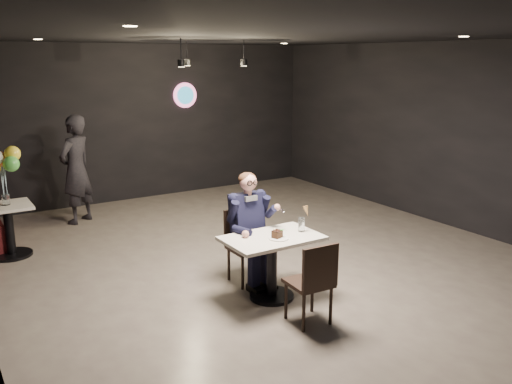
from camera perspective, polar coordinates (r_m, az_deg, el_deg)
floor at (r=7.38m, az=2.01°, el=-7.79°), size 9.00×9.00×0.00m
wall_sign at (r=11.18m, az=-7.49°, el=10.07°), size 0.50×0.06×0.50m
pendant_lights at (r=8.59m, az=-5.56°, el=14.86°), size 1.40×1.20×0.36m
main_table at (r=6.33m, az=1.68°, el=-7.94°), size 1.10×0.70×0.75m
chair_far at (r=6.73m, az=-0.92°, el=-5.79°), size 0.42×0.46×0.92m
chair_near at (r=5.77m, az=5.56°, el=-9.31°), size 0.44×0.48×0.92m
seated_man at (r=6.65m, az=-0.93°, el=-3.68°), size 0.60×0.80×1.44m
dessert_plate at (r=6.13m, az=2.41°, el=-4.88°), size 0.23×0.23×0.01m
cake_slice at (r=6.12m, az=2.24°, el=-4.47°), size 0.13×0.12×0.08m
mint_leaf at (r=6.14m, az=2.74°, el=-4.01°), size 0.07×0.04×0.01m
sundae_glass at (r=6.38m, az=4.80°, el=-3.44°), size 0.07×0.07×0.17m
wafer_cone at (r=6.35m, az=5.35°, el=-2.02°), size 0.08×0.08×0.13m
side_table at (r=8.36m, az=-24.54°, el=-3.56°), size 0.64×0.64×0.80m
balloon_vase at (r=8.25m, az=-24.84°, el=-0.72°), size 0.10×0.10×0.16m
balloon_bunch at (r=8.17m, az=-25.12°, el=1.97°), size 0.39×0.39×0.65m
passerby at (r=9.56m, az=-18.42°, el=2.26°), size 0.80×0.74×1.83m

